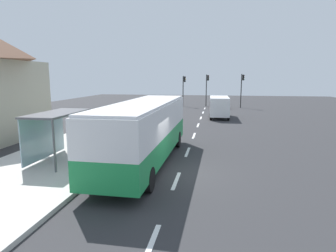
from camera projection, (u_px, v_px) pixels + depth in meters
name	position (u px, v px, depth m)	size (l,w,h in m)	color
ground_plane	(195.00, 125.00, 27.30)	(56.00, 92.00, 0.04)	#2D2D30
sidewalk_platform	(68.00, 154.00, 16.64)	(6.20, 30.00, 0.18)	beige
lane_stripe_seg_0	(151.00, 245.00, 7.80)	(0.16, 2.20, 0.01)	silver
lane_stripe_seg_1	(176.00, 181.00, 12.66)	(0.16, 2.20, 0.01)	silver
lane_stripe_seg_2	(188.00, 152.00, 17.53)	(0.16, 2.20, 0.01)	silver
lane_stripe_seg_3	(194.00, 136.00, 22.39)	(0.16, 2.20, 0.01)	silver
lane_stripe_seg_4	(198.00, 125.00, 27.26)	(0.16, 2.20, 0.01)	silver
lane_stripe_seg_5	(201.00, 118.00, 32.12)	(0.16, 2.20, 0.01)	silver
lane_stripe_seg_6	(203.00, 113.00, 36.98)	(0.16, 2.20, 0.01)	silver
lane_stripe_seg_7	(205.00, 108.00, 41.85)	(0.16, 2.20, 0.01)	silver
bus	(145.00, 129.00, 14.97)	(2.68, 11.05, 3.21)	#1E8C47
white_van	(219.00, 106.00, 32.15)	(2.14, 5.25, 2.30)	white
sedan_near	(219.00, 102.00, 42.58)	(1.98, 4.46, 1.52)	black
recycling_bin_blue	(99.00, 150.00, 15.46)	(0.52, 0.52, 0.95)	blue
recycling_bin_red	(104.00, 146.00, 16.14)	(0.52, 0.52, 0.95)	red
traffic_light_near_side	(242.00, 85.00, 42.25)	(0.49, 0.28, 4.90)	#2D2D2D
traffic_light_far_side	(184.00, 86.00, 44.44)	(0.49, 0.28, 4.64)	#2D2D2D
traffic_light_median	(207.00, 85.00, 44.63)	(0.49, 0.28, 4.84)	#2D2D2D
bus_shelter	(53.00, 124.00, 14.98)	(1.80, 4.00, 2.50)	#4C4C51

